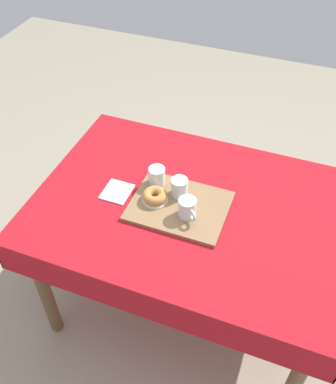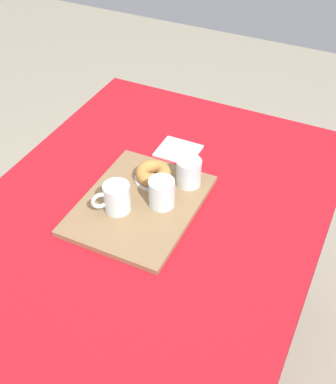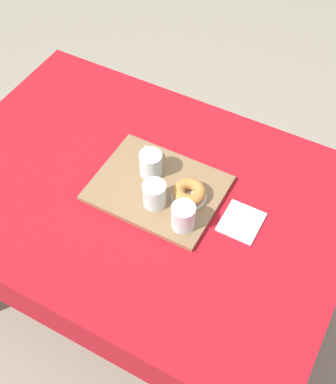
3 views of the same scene
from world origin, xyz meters
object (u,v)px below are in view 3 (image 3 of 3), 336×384
dining_table (142,209)px  donut_plate_left (189,196)px  tea_mug_left (152,164)px  sugar_donut_left (189,192)px  serving_tray (158,188)px  water_glass_far (154,195)px  paper_napkin (241,222)px  water_glass_near (183,217)px

dining_table → donut_plate_left: 0.21m
tea_mug_left → sugar_donut_left: tea_mug_left is taller
donut_plate_left → serving_tray: bearing=-174.7°
serving_tray → tea_mug_left: 0.08m
water_glass_far → sugar_donut_left: bearing=39.3°
dining_table → donut_plate_left: size_ratio=12.07×
water_glass_far → donut_plate_left: water_glass_far is taller
tea_mug_left → water_glass_far: (0.07, -0.11, -0.00)m
water_glass_far → paper_napkin: bearing=14.8°
dining_table → sugar_donut_left: size_ratio=12.74×
serving_tray → sugar_donut_left: size_ratio=3.84×
water_glass_far → paper_napkin: size_ratio=0.64×
serving_tray → tea_mug_left: size_ratio=4.18×
sugar_donut_left → tea_mug_left: bearing=167.5°
dining_table → tea_mug_left: tea_mug_left is taller
tea_mug_left → water_glass_far: same height
serving_tray → water_glass_near: (0.14, -0.09, 0.05)m
serving_tray → paper_napkin: size_ratio=3.10×
water_glass_far → paper_napkin: (0.27, 0.07, -0.05)m
dining_table → water_glass_far: 0.18m
serving_tray → tea_mug_left: tea_mug_left is taller
water_glass_near → donut_plate_left: size_ratio=0.75×
water_glass_far → water_glass_near: bearing=-15.2°
serving_tray → water_glass_far: water_glass_far is taller
water_glass_far → donut_plate_left: size_ratio=0.75×
water_glass_near → donut_plate_left: water_glass_near is taller
water_glass_near → sugar_donut_left: 0.11m
paper_napkin → sugar_donut_left: bearing=-179.8°
paper_napkin → tea_mug_left: bearing=174.3°
water_glass_far → sugar_donut_left: 0.11m
water_glass_far → tea_mug_left: bearing=123.5°
dining_table → paper_napkin: bearing=6.8°
donut_plate_left → water_glass_far: bearing=-140.7°
paper_napkin → dining_table: bearing=-173.2°
donut_plate_left → dining_table: bearing=-165.8°
tea_mug_left → paper_napkin: tea_mug_left is taller
dining_table → tea_mug_left: (0.00, 0.07, 0.16)m
water_glass_near → paper_napkin: (0.15, 0.10, -0.05)m
serving_tray → tea_mug_left: bearing=136.2°
tea_mug_left → paper_napkin: 0.35m
dining_table → serving_tray: size_ratio=3.32×
dining_table → water_glass_near: water_glass_near is taller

